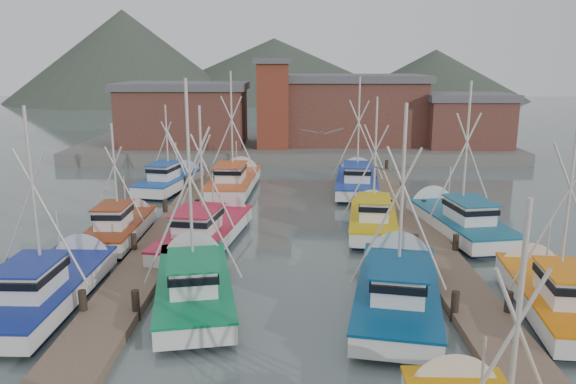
{
  "coord_description": "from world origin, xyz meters",
  "views": [
    {
      "loc": [
        -0.1,
        -21.53,
        9.64
      ],
      "look_at": [
        -0.35,
        8.17,
        2.6
      ],
      "focal_mm": 35.0,
      "sensor_mm": 36.0,
      "label": 1
    }
  ],
  "objects_px": {
    "boat_8": "(208,230)",
    "boat_12": "(235,181)",
    "boat_4": "(194,282)",
    "lookout_tower": "(273,103)"
  },
  "relations": [
    {
      "from": "boat_12",
      "to": "lookout_tower",
      "type": "bearing_deg",
      "value": 82.64
    },
    {
      "from": "boat_4",
      "to": "lookout_tower",
      "type": "bearing_deg",
      "value": 75.87
    },
    {
      "from": "lookout_tower",
      "to": "boat_4",
      "type": "height_order",
      "value": "lookout_tower"
    },
    {
      "from": "lookout_tower",
      "to": "boat_4",
      "type": "xyz_separation_m",
      "value": [
        -2.16,
        -32.93,
        -4.87
      ]
    },
    {
      "from": "boat_4",
      "to": "boat_12",
      "type": "xyz_separation_m",
      "value": [
        -0.32,
        19.84,
        -0.0
      ]
    },
    {
      "from": "boat_4",
      "to": "boat_12",
      "type": "bearing_deg",
      "value": 80.54
    },
    {
      "from": "lookout_tower",
      "to": "boat_8",
      "type": "bearing_deg",
      "value": -95.87
    },
    {
      "from": "boat_8",
      "to": "boat_12",
      "type": "distance_m",
      "value": 12.58
    },
    {
      "from": "lookout_tower",
      "to": "boat_12",
      "type": "height_order",
      "value": "lookout_tower"
    },
    {
      "from": "boat_12",
      "to": "boat_8",
      "type": "bearing_deg",
      "value": -87.36
    }
  ]
}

